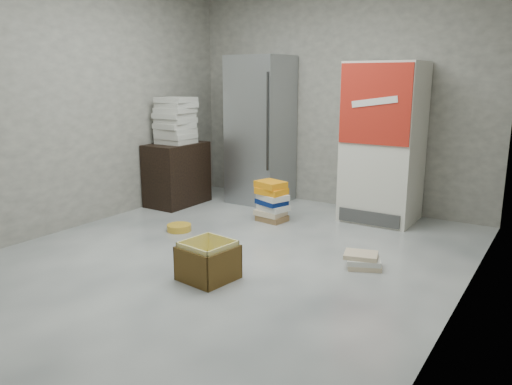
{
  "coord_description": "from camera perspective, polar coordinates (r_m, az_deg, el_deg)",
  "views": [
    {
      "loc": [
        2.58,
        -3.41,
        1.63
      ],
      "look_at": [
        -0.06,
        0.7,
        0.5
      ],
      "focal_mm": 35.0,
      "sensor_mm": 36.0,
      "label": 1
    }
  ],
  "objects": [
    {
      "name": "ground",
      "position": [
        4.58,
        -4.18,
        -7.86
      ],
      "size": [
        5.0,
        5.0,
        0.0
      ],
      "primitive_type": "plane",
      "color": "silver",
      "rests_on": "ground"
    },
    {
      "name": "phonebook_stack_main",
      "position": [
        5.75,
        1.81,
        -1.01
      ],
      "size": [
        0.41,
        0.35,
        0.47
      ],
      "rotation": [
        0.0,
        0.0,
        -0.21
      ],
      "color": "olive",
      "rests_on": "ground"
    },
    {
      "name": "wood_shelf",
      "position": [
        6.58,
        -9.01,
        2.11
      ],
      "size": [
        0.5,
        0.8,
        0.8
      ],
      "primitive_type": "cube",
      "color": "black",
      "rests_on": "ground"
    },
    {
      "name": "phonebook_stack_side",
      "position": [
        4.51,
        12.12,
        -7.61
      ],
      "size": [
        0.38,
        0.32,
        0.13
      ],
      "rotation": [
        0.0,
        0.0,
        0.4
      ],
      "color": "beige",
      "rests_on": "ground"
    },
    {
      "name": "steel_fridge",
      "position": [
        6.58,
        0.56,
        7.12
      ],
      "size": [
        0.7,
        0.72,
        1.9
      ],
      "color": "#9B9EA2",
      "rests_on": "ground"
    },
    {
      "name": "cardboard_box",
      "position": [
        4.17,
        -5.49,
        -8.08
      ],
      "size": [
        0.45,
        0.45,
        0.32
      ],
      "rotation": [
        0.0,
        0.0,
        -0.13
      ],
      "color": "yellow",
      "rests_on": "ground"
    },
    {
      "name": "supply_box_stack",
      "position": [
        6.48,
        -9.18,
        8.12
      ],
      "size": [
        0.45,
        0.44,
        0.58
      ],
      "color": "silver",
      "rests_on": "wood_shelf"
    },
    {
      "name": "bucket_lid",
      "position": [
        5.49,
        -8.78,
        -3.99
      ],
      "size": [
        0.3,
        0.3,
        0.07
      ],
      "primitive_type": "cylinder",
      "rotation": [
        0.0,
        0.0,
        0.14
      ],
      "color": "gold",
      "rests_on": "ground"
    },
    {
      "name": "coke_cooler",
      "position": [
        5.88,
        14.34,
        5.54
      ],
      "size": [
        0.8,
        0.73,
        1.8
      ],
      "color": "silver",
      "rests_on": "ground"
    },
    {
      "name": "room_shell",
      "position": [
        4.28,
        -4.59,
        15.23
      ],
      "size": [
        4.04,
        5.04,
        2.82
      ],
      "color": "#A5A195",
      "rests_on": "ground"
    }
  ]
}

